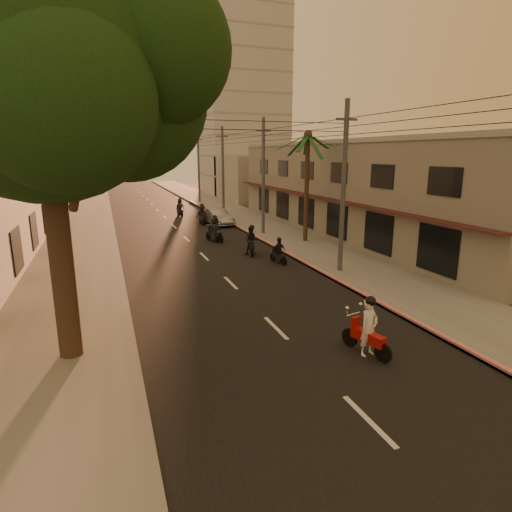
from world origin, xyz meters
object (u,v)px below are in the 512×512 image
object	(u,v)px
scooter_far_b	(202,215)
parked_car	(217,217)
scooter_red	(368,329)
scooter_far_a	(215,230)
scooter_mid_b	(279,252)
broadleaf_tree	(57,74)
scooter_far_c	(180,208)
palm_tree	(308,141)
scooter_mid_a	(252,241)

from	to	relation	value
scooter_far_b	parked_car	bearing A→B (deg)	-25.38
scooter_red	parked_car	bearing A→B (deg)	71.22
scooter_far_a	scooter_red	bearing A→B (deg)	-112.03
scooter_mid_b	parked_car	world-z (taller)	scooter_mid_b
scooter_far_b	broadleaf_tree	bearing A→B (deg)	-111.78
scooter_far_b	scooter_far_c	distance (m)	6.09
broadleaf_tree	scooter_red	bearing A→B (deg)	-19.87
broadleaf_tree	scooter_mid_b	world-z (taller)	broadleaf_tree
palm_tree	scooter_mid_b	world-z (taller)	palm_tree
scooter_far_c	scooter_far_a	bearing A→B (deg)	-96.02
scooter_mid_a	parked_car	distance (m)	12.27
scooter_red	parked_car	world-z (taller)	scooter_red
scooter_far_c	scooter_mid_a	bearing A→B (deg)	-92.56
scooter_red	scooter_mid_b	bearing A→B (deg)	66.57
palm_tree	scooter_far_a	bearing A→B (deg)	160.02
palm_tree	scooter_mid_a	distance (m)	8.43
scooter_mid_b	scooter_far_b	distance (m)	15.46
broadleaf_tree	scooter_far_b	bearing A→B (deg)	69.05
broadleaf_tree	palm_tree	bearing A→B (deg)	43.48
scooter_far_c	parked_car	bearing A→B (deg)	-78.11
palm_tree	scooter_far_c	xyz separation A→B (m)	(-6.37, 16.24, -6.30)
scooter_far_a	scooter_mid_b	bearing A→B (deg)	-97.73
palm_tree	parked_car	world-z (taller)	palm_tree
scooter_far_b	scooter_far_c	size ratio (longest dim) A/B	1.03
scooter_mid_b	parked_car	xyz separation A→B (m)	(0.07, 14.86, 0.02)
scooter_far_a	parked_car	size ratio (longest dim) A/B	0.42
palm_tree	parked_car	distance (m)	12.32
palm_tree	scooter_mid_a	size ratio (longest dim) A/B	4.18
broadleaf_tree	scooter_far_b	xyz separation A→B (m)	(9.22, 24.08, -7.60)
scooter_far_b	scooter_mid_a	bearing A→B (deg)	-89.17
scooter_red	scooter_mid_a	world-z (taller)	scooter_red
scooter_mid_a	parked_car	xyz separation A→B (m)	(0.85, 12.24, -0.15)
scooter_mid_b	scooter_mid_a	bearing A→B (deg)	94.19
scooter_mid_b	scooter_far_b	size ratio (longest dim) A/B	0.82
palm_tree	scooter_mid_b	distance (m)	9.28
broadleaf_tree	parked_car	xyz separation A→B (m)	(10.45, 23.52, -7.73)
scooter_far_c	broadleaf_tree	bearing A→B (deg)	-111.99
scooter_mid_b	scooter_far_c	world-z (taller)	scooter_far_c
broadleaf_tree	palm_tree	size ratio (longest dim) A/B	1.48
scooter_red	scooter_far_c	distance (m)	33.20
scooter_mid_a	broadleaf_tree	bearing A→B (deg)	-113.87
palm_tree	scooter_mid_a	world-z (taller)	palm_tree
broadleaf_tree	scooter_far_c	bearing A→B (deg)	74.69
scooter_mid_b	scooter_far_c	bearing A→B (deg)	83.20
scooter_red	scooter_far_b	xyz separation A→B (m)	(0.63, 27.19, -0.01)
scooter_far_a	parked_car	bearing A→B (deg)	51.97
scooter_mid_a	scooter_mid_b	world-z (taller)	scooter_mid_a
scooter_mid_a	scooter_far_a	size ratio (longest dim) A/B	0.99
scooter_red	palm_tree	bearing A→B (deg)	55.66
broadleaf_tree	scooter_mid_b	size ratio (longest dim) A/B	7.52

